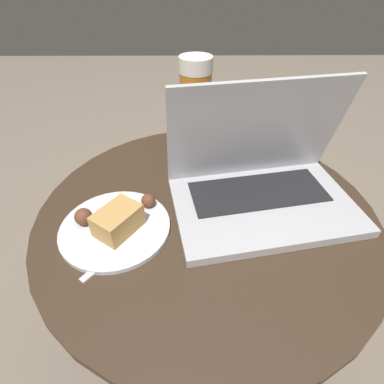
{
  "coord_description": "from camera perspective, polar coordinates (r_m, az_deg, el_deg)",
  "views": [
    {
      "loc": [
        -0.03,
        -0.46,
        0.92
      ],
      "look_at": [
        -0.03,
        -0.03,
        0.56
      ],
      "focal_mm": 28.0,
      "sensor_mm": 36.0,
      "label": 1
    }
  ],
  "objects": [
    {
      "name": "table",
      "position": [
        0.73,
        2.43,
        -11.69
      ],
      "size": [
        0.69,
        0.69,
        0.49
      ],
      "color": "#515156",
      "rests_on": "ground_plane"
    },
    {
      "name": "beer_glass",
      "position": [
        0.75,
        0.65,
        15.54
      ],
      "size": [
        0.08,
        0.08,
        0.24
      ],
      "color": "#C6701E",
      "rests_on": "table"
    },
    {
      "name": "fork",
      "position": [
        0.57,
        -11.53,
        -9.21
      ],
      "size": [
        0.13,
        0.16,
        0.01
      ],
      "color": "silver",
      "rests_on": "table"
    },
    {
      "name": "ground_plane",
      "position": [
        1.02,
        1.86,
        -23.94
      ],
      "size": [
        6.0,
        6.0,
        0.0
      ],
      "primitive_type": "plane",
      "color": "#726656"
    },
    {
      "name": "snack_plate",
      "position": [
        0.59,
        -14.35,
        -5.9
      ],
      "size": [
        0.21,
        0.21,
        0.06
      ],
      "color": "silver",
      "rests_on": "table"
    },
    {
      "name": "laptop",
      "position": [
        0.63,
        13.0,
        2.07
      ],
      "size": [
        0.4,
        0.3,
        0.25
      ],
      "color": "#B2B2B7",
      "rests_on": "table"
    }
  ]
}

